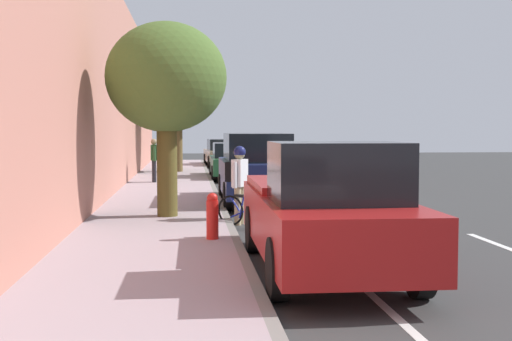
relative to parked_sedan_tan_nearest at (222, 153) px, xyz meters
name	(u,v)px	position (x,y,z in m)	size (l,w,h in m)	color
ground	(290,203)	(-1.00, 18.13, -0.75)	(74.96, 74.96, 0.00)	#363636
sidewalk	(162,202)	(2.62, 18.13, -0.69)	(3.02, 46.85, 0.13)	#A5939B
curb_edge	(219,201)	(1.03, 18.13, -0.69)	(0.16, 46.85, 0.13)	gray
lane_stripe_centre	(371,197)	(-3.75, 16.81, -0.75)	(0.14, 44.20, 0.01)	white
lane_stripe_bike_edge	(270,203)	(-0.44, 18.13, -0.75)	(0.12, 46.85, 0.01)	white
building_facade	(97,84)	(4.38, 18.13, 2.59)	(0.50, 46.85, 6.68)	tan
parked_sedan_tan_nearest	(222,153)	(0.00, 0.00, 0.00)	(2.02, 4.49, 1.52)	tan
parked_sedan_green_second	(232,161)	(0.06, 9.33, 0.00)	(1.85, 4.41, 1.52)	#1E512D
parked_suv_dark_blue_mid	(256,168)	(0.01, 18.45, 0.27)	(1.99, 4.71, 1.99)	navy
parked_pickup_red_far	(325,212)	(-0.10, 27.37, 0.15)	(2.05, 5.31, 1.95)	maroon
bicycle_at_curb	(250,211)	(0.57, 22.77, -0.39)	(1.38, 1.08, 0.72)	black
cyclist_with_backpack	(239,177)	(0.79, 22.30, 0.31)	(0.52, 0.55, 1.74)	#C6B284
street_tree_near_cyclist	(177,97)	(2.37, 6.03, 2.81)	(3.57, 3.57, 4.85)	brown
street_tree_mid_block	(166,79)	(2.37, 21.68, 2.48)	(2.73, 2.73, 4.39)	brown
pedestrian_on_phone	(154,158)	(3.15, 12.03, 0.29)	(0.27, 0.62, 1.61)	black
fire_hydrant	(212,216)	(1.46, 24.95, -0.20)	(0.22, 0.22, 0.84)	red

